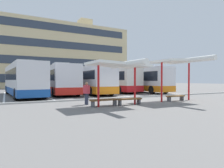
{
  "coord_description": "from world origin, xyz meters",
  "views": [
    {
      "loc": [
        -9.19,
        -14.03,
        1.68
      ],
      "look_at": [
        0.22,
        3.24,
        1.29
      ],
      "focal_mm": 31.28,
      "sensor_mm": 36.0,
      "label": 1
    }
  ],
  "objects_px": {
    "waiting_shelter_0": "(120,66)",
    "bench_0": "(104,101)",
    "coach_bus_0": "(23,80)",
    "coach_bus_2": "(90,80)",
    "coach_bus_3": "(110,80)",
    "bench_2": "(176,97)",
    "coach_bus_1": "(58,80)",
    "bench_1": "(129,100)",
    "waiting_shelter_1": "(179,62)",
    "waiting_passenger_0": "(87,92)",
    "coach_bus_4": "(139,80)"
  },
  "relations": [
    {
      "from": "coach_bus_3",
      "to": "waiting_shelter_1",
      "type": "relative_size",
      "value": 2.48
    },
    {
      "from": "bench_1",
      "to": "waiting_passenger_0",
      "type": "distance_m",
      "value": 2.97
    },
    {
      "from": "bench_0",
      "to": "bench_2",
      "type": "distance_m",
      "value": 6.41
    },
    {
      "from": "waiting_shelter_0",
      "to": "bench_0",
      "type": "relative_size",
      "value": 2.24
    },
    {
      "from": "coach_bus_0",
      "to": "waiting_shelter_0",
      "type": "bearing_deg",
      "value": -67.25
    },
    {
      "from": "coach_bus_4",
      "to": "bench_0",
      "type": "height_order",
      "value": "coach_bus_4"
    },
    {
      "from": "coach_bus_1",
      "to": "coach_bus_2",
      "type": "relative_size",
      "value": 1.21
    },
    {
      "from": "coach_bus_4",
      "to": "coach_bus_0",
      "type": "bearing_deg",
      "value": -179.55
    },
    {
      "from": "coach_bus_4",
      "to": "waiting_shelter_1",
      "type": "height_order",
      "value": "coach_bus_4"
    },
    {
      "from": "coach_bus_3",
      "to": "bench_2",
      "type": "height_order",
      "value": "coach_bus_3"
    },
    {
      "from": "coach_bus_1",
      "to": "bench_1",
      "type": "bearing_deg",
      "value": -82.53
    },
    {
      "from": "coach_bus_0",
      "to": "waiting_shelter_1",
      "type": "height_order",
      "value": "coach_bus_0"
    },
    {
      "from": "coach_bus_2",
      "to": "bench_0",
      "type": "relative_size",
      "value": 5.47
    },
    {
      "from": "coach_bus_3",
      "to": "coach_bus_0",
      "type": "bearing_deg",
      "value": -169.06
    },
    {
      "from": "bench_0",
      "to": "waiting_shelter_1",
      "type": "relative_size",
      "value": 0.39
    },
    {
      "from": "coach_bus_1",
      "to": "waiting_passenger_0",
      "type": "height_order",
      "value": "coach_bus_1"
    },
    {
      "from": "coach_bus_2",
      "to": "waiting_shelter_1",
      "type": "relative_size",
      "value": 2.16
    },
    {
      "from": "coach_bus_1",
      "to": "coach_bus_3",
      "type": "xyz_separation_m",
      "value": [
        7.53,
        0.62,
        -0.0
      ]
    },
    {
      "from": "bench_1",
      "to": "coach_bus_3",
      "type": "bearing_deg",
      "value": 67.1
    },
    {
      "from": "bench_1",
      "to": "waiting_passenger_0",
      "type": "xyz_separation_m",
      "value": [
        -2.54,
        1.45,
        0.53
      ]
    },
    {
      "from": "coach_bus_0",
      "to": "waiting_shelter_0",
      "type": "relative_size",
      "value": 2.91
    },
    {
      "from": "waiting_shelter_0",
      "to": "bench_0",
      "type": "distance_m",
      "value": 2.48
    },
    {
      "from": "coach_bus_2",
      "to": "waiting_passenger_0",
      "type": "xyz_separation_m",
      "value": [
        -4.25,
        -9.8,
        -0.8
      ]
    },
    {
      "from": "coach_bus_1",
      "to": "coach_bus_4",
      "type": "distance_m",
      "value": 11.15
    },
    {
      "from": "waiting_shelter_1",
      "to": "coach_bus_3",
      "type": "bearing_deg",
      "value": 85.04
    },
    {
      "from": "coach_bus_3",
      "to": "waiting_shelter_0",
      "type": "height_order",
      "value": "coach_bus_3"
    },
    {
      "from": "waiting_shelter_1",
      "to": "bench_2",
      "type": "height_order",
      "value": "waiting_shelter_1"
    },
    {
      "from": "waiting_shelter_1",
      "to": "bench_2",
      "type": "xyz_separation_m",
      "value": [
        0.0,
        0.31,
        -2.77
      ]
    },
    {
      "from": "coach_bus_4",
      "to": "waiting_passenger_0",
      "type": "height_order",
      "value": "coach_bus_4"
    },
    {
      "from": "coach_bus_1",
      "to": "bench_2",
      "type": "relative_size",
      "value": 7.48
    },
    {
      "from": "waiting_shelter_0",
      "to": "waiting_shelter_1",
      "type": "xyz_separation_m",
      "value": [
        5.51,
        0.15,
        0.49
      ]
    },
    {
      "from": "waiting_passenger_0",
      "to": "waiting_shelter_1",
      "type": "bearing_deg",
      "value": -11.85
    },
    {
      "from": "coach_bus_1",
      "to": "waiting_shelter_0",
      "type": "bearing_deg",
      "value": -86.47
    },
    {
      "from": "waiting_shelter_1",
      "to": "waiting_passenger_0",
      "type": "xyz_separation_m",
      "value": [
        -7.16,
        1.5,
        -2.24
      ]
    },
    {
      "from": "coach_bus_0",
      "to": "bench_0",
      "type": "relative_size",
      "value": 6.52
    },
    {
      "from": "bench_2",
      "to": "waiting_passenger_0",
      "type": "distance_m",
      "value": 7.28
    },
    {
      "from": "coach_bus_2",
      "to": "waiting_shelter_0",
      "type": "height_order",
      "value": "coach_bus_2"
    },
    {
      "from": "bench_2",
      "to": "coach_bus_3",
      "type": "bearing_deg",
      "value": 84.93
    },
    {
      "from": "coach_bus_1",
      "to": "bench_0",
      "type": "height_order",
      "value": "coach_bus_1"
    },
    {
      "from": "waiting_shelter_0",
      "to": "bench_2",
      "type": "distance_m",
      "value": 5.98
    },
    {
      "from": "coach_bus_2",
      "to": "coach_bus_4",
      "type": "height_order",
      "value": "coach_bus_4"
    },
    {
      "from": "coach_bus_0",
      "to": "coach_bus_2",
      "type": "height_order",
      "value": "coach_bus_0"
    },
    {
      "from": "coach_bus_1",
      "to": "bench_0",
      "type": "distance_m",
      "value": 12.96
    },
    {
      "from": "coach_bus_1",
      "to": "waiting_shelter_1",
      "type": "bearing_deg",
      "value": -64.35
    },
    {
      "from": "bench_0",
      "to": "coach_bus_1",
      "type": "bearing_deg",
      "value": 89.66
    },
    {
      "from": "bench_0",
      "to": "bench_1",
      "type": "bearing_deg",
      "value": -7.79
    },
    {
      "from": "bench_1",
      "to": "waiting_shelter_1",
      "type": "relative_size",
      "value": 0.37
    },
    {
      "from": "coach_bus_1",
      "to": "bench_1",
      "type": "height_order",
      "value": "coach_bus_1"
    },
    {
      "from": "waiting_shelter_0",
      "to": "waiting_shelter_1",
      "type": "height_order",
      "value": "waiting_shelter_1"
    },
    {
      "from": "coach_bus_4",
      "to": "waiting_shelter_0",
      "type": "distance_m",
      "value": 15.66
    }
  ]
}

